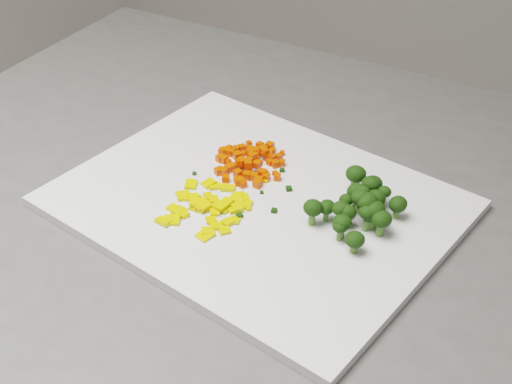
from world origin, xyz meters
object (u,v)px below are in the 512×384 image
Objects in this scene: broccoli_pile at (347,199)px; cutting_board at (256,203)px; carrot_pile at (252,156)px; pepper_pile at (207,202)px.

cutting_board is at bearing -164.66° from broccoli_pile.
carrot_pile is at bearing 129.18° from cutting_board.
broccoli_pile is (0.10, 0.03, 0.03)m from cutting_board.
pepper_pile is (0.01, -0.10, -0.01)m from carrot_pile.
pepper_pile is at bearing -84.97° from carrot_pile.
pepper_pile reaches higher than cutting_board.
broccoli_pile is at bearing 28.17° from pepper_pile.
cutting_board is 3.75× the size of broccoli_pile.
carrot_pile is 0.10m from pepper_pile.
pepper_pile is at bearing -151.83° from broccoli_pile.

